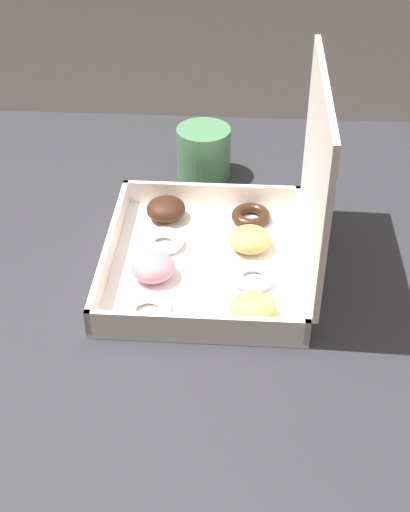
# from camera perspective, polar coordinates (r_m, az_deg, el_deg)

# --- Properties ---
(dining_table) EXTENTS (1.09, 0.92, 0.72)m
(dining_table) POSITION_cam_1_polar(r_m,az_deg,el_deg) (1.05, -0.91, -6.82)
(dining_table) COLOR #2D2D33
(dining_table) RESTS_ON ground_plane
(donut_box) EXTENTS (0.32, 0.29, 0.29)m
(donut_box) POSITION_cam_1_polar(r_m,az_deg,el_deg) (1.00, 2.25, 1.66)
(donut_box) COLOR white
(donut_box) RESTS_ON dining_table
(coffee_mug) EXTENTS (0.09, 0.09, 0.09)m
(coffee_mug) POSITION_cam_1_polar(r_m,az_deg,el_deg) (1.22, -0.11, 8.37)
(coffee_mug) COLOR #4C8456
(coffee_mug) RESTS_ON dining_table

